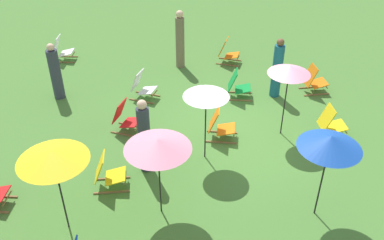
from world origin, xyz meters
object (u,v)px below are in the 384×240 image
(umbrella_4, at_px, (158,144))
(deckchair_1, at_px, (228,52))
(umbrella_0, at_px, (52,156))
(person_0, at_px, (277,69))
(person_2, at_px, (180,40))
(deckchair_5, at_px, (142,87))
(deckchair_4, at_px, (62,50))
(deckchair_7, at_px, (108,173))
(deckchair_12, at_px, (314,80))
(umbrella_1, at_px, (289,70))
(deckchair_11, at_px, (125,118))
(umbrella_2, at_px, (330,142))
(deckchair_10, at_px, (331,123))
(person_1, at_px, (144,138))
(person_3, at_px, (55,73))
(umbrella_3, at_px, (206,92))
(deckchair_9, at_px, (220,125))

(umbrella_4, bearing_deg, deckchair_1, -13.53)
(umbrella_0, bearing_deg, deckchair_1, -25.12)
(umbrella_0, bearing_deg, umbrella_4, -75.51)
(umbrella_0, height_order, person_0, umbrella_0)
(person_2, bearing_deg, deckchair_5, -74.35)
(deckchair_4, height_order, deckchair_7, same)
(deckchair_12, distance_m, umbrella_1, 2.83)
(deckchair_7, relative_size, deckchair_11, 0.96)
(person_2, bearing_deg, person_0, 8.90)
(deckchair_12, distance_m, umbrella_2, 5.13)
(umbrella_1, bearing_deg, deckchair_11, 89.41)
(deckchair_1, xyz_separation_m, person_0, (-2.11, -1.26, 0.46))
(deckchair_1, distance_m, deckchair_5, 3.43)
(deckchair_10, distance_m, deckchair_11, 5.10)
(person_1, distance_m, person_2, 5.14)
(deckchair_4, distance_m, umbrella_2, 9.78)
(deckchair_12, bearing_deg, umbrella_2, 158.59)
(deckchair_11, distance_m, person_3, 2.71)
(umbrella_0, distance_m, umbrella_4, 1.81)
(deckchair_4, height_order, person_3, person_3)
(umbrella_4, bearing_deg, person_1, 18.79)
(deckchair_1, bearing_deg, umbrella_0, 169.73)
(deckchair_4, bearing_deg, umbrella_3, -136.48)
(person_3, bearing_deg, deckchair_9, -42.69)
(deckchair_10, xyz_separation_m, umbrella_0, (-3.11, 5.72, 1.38))
(deckchair_1, relative_size, deckchair_12, 1.03)
(deckchair_5, bearing_deg, person_1, -153.99)
(umbrella_2, height_order, person_0, umbrella_2)
(deckchair_5, xyz_separation_m, person_3, (-0.01, 2.39, 0.41))
(deckchair_11, height_order, umbrella_0, umbrella_0)
(deckchair_10, relative_size, umbrella_3, 0.45)
(deckchair_1, distance_m, deckchair_7, 6.65)
(person_0, bearing_deg, umbrella_2, -111.46)
(deckchair_4, bearing_deg, person_1, -147.79)
(deckchair_10, height_order, deckchair_11, same)
(deckchair_4, distance_m, deckchair_9, 6.65)
(deckchair_10, bearing_deg, umbrella_3, 99.78)
(deckchair_1, bearing_deg, person_2, 116.73)
(deckchair_12, xyz_separation_m, umbrella_2, (-4.84, 0.97, 1.39))
(deckchair_10, xyz_separation_m, person_1, (-1.37, 4.41, 0.49))
(person_3, bearing_deg, umbrella_3, -52.57)
(deckchair_4, distance_m, deckchair_12, 8.12)
(deckchair_5, relative_size, deckchair_7, 1.04)
(deckchair_11, bearing_deg, umbrella_0, -173.30)
(deckchair_4, distance_m, umbrella_4, 7.92)
(deckchair_11, xyz_separation_m, umbrella_3, (-1.03, -2.00, 1.37))
(deckchair_4, distance_m, person_1, 6.49)
(deckchair_12, relative_size, umbrella_3, 0.45)
(deckchair_1, xyz_separation_m, deckchair_12, (-1.87, -2.41, 0.00))
(person_1, bearing_deg, umbrella_0, -109.79)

